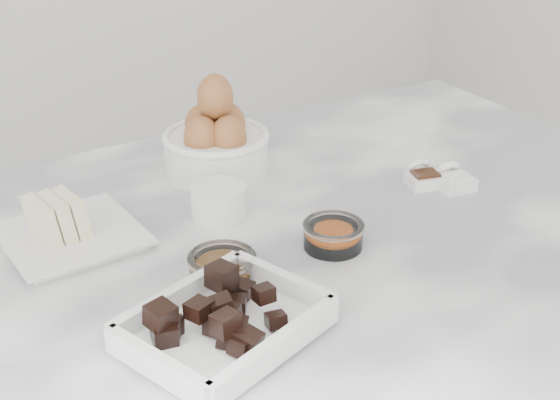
# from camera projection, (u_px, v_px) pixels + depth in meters

# --- Properties ---
(marble_slab) EXTENTS (1.20, 0.80, 0.04)m
(marble_slab) POSITION_uv_depth(u_px,v_px,m) (278.00, 256.00, 0.97)
(marble_slab) COLOR white
(marble_slab) RESTS_ON cabinet
(chocolate_dish) EXTENTS (0.23, 0.20, 0.05)m
(chocolate_dish) POSITION_uv_depth(u_px,v_px,m) (225.00, 320.00, 0.77)
(chocolate_dish) COLOR white
(chocolate_dish) RESTS_ON marble_slab
(butter_plate) EXTENTS (0.17, 0.17, 0.06)m
(butter_plate) POSITION_uv_depth(u_px,v_px,m) (68.00, 228.00, 0.95)
(butter_plate) COLOR white
(butter_plate) RESTS_ON marble_slab
(sugar_ramekin) EXTENTS (0.07, 0.07, 0.04)m
(sugar_ramekin) POSITION_uv_depth(u_px,v_px,m) (219.00, 201.00, 1.01)
(sugar_ramekin) COLOR white
(sugar_ramekin) RESTS_ON marble_slab
(egg_bowl) EXTENTS (0.16, 0.16, 0.15)m
(egg_bowl) POSITION_uv_depth(u_px,v_px,m) (216.00, 142.00, 1.12)
(egg_bowl) COLOR white
(egg_bowl) RESTS_ON marble_slab
(honey_bowl) EXTENTS (0.08, 0.08, 0.03)m
(honey_bowl) POSITION_uv_depth(u_px,v_px,m) (222.00, 268.00, 0.87)
(honey_bowl) COLOR white
(honey_bowl) RESTS_ON marble_slab
(zest_bowl) EXTENTS (0.08, 0.08, 0.03)m
(zest_bowl) POSITION_uv_depth(u_px,v_px,m) (333.00, 234.00, 0.94)
(zest_bowl) COLOR white
(zest_bowl) RESTS_ON marble_slab
(vanilla_spoon) EXTENTS (0.06, 0.07, 0.04)m
(vanilla_spoon) POSITION_uv_depth(u_px,v_px,m) (423.00, 176.00, 1.10)
(vanilla_spoon) COLOR white
(vanilla_spoon) RESTS_ON marble_slab
(salt_spoon) EXTENTS (0.05, 0.07, 0.04)m
(salt_spoon) POSITION_uv_depth(u_px,v_px,m) (453.00, 179.00, 1.09)
(salt_spoon) COLOR white
(salt_spoon) RESTS_ON marble_slab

